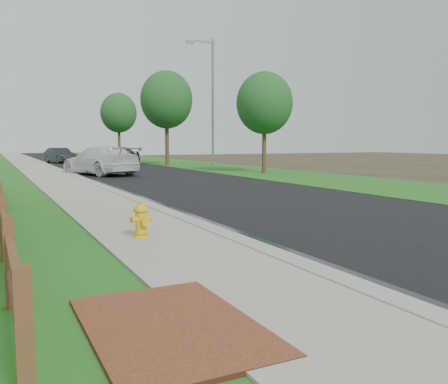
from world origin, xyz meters
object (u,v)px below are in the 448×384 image
fire_hydrant (141,220)px  dark_car_mid (116,155)px  streetlight (211,95)px  white_suv (100,161)px

fire_hydrant → dark_car_mid: size_ratio=0.15×
dark_car_mid → streetlight: size_ratio=0.48×
dark_car_mid → fire_hydrant: bearing=54.2°
fire_hydrant → dark_car_mid: bearing=77.2°
white_suv → streetlight: streetlight is taller
fire_hydrant → streetlight: streetlight is taller
white_suv → dark_car_mid: bearing=-126.4°
white_suv → streetlight: 12.43m
white_suv → dark_car_mid: white_suv is taller
dark_car_mid → streetlight: streetlight is taller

